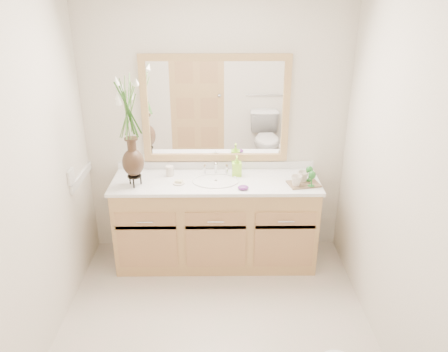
{
  "coord_description": "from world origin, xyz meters",
  "views": [
    {
      "loc": [
        0.04,
        -2.53,
        2.41
      ],
      "look_at": [
        0.07,
        0.65,
        1.03
      ],
      "focal_mm": 35.0,
      "sensor_mm": 36.0,
      "label": 1
    }
  ],
  "objects_px": {
    "flower_vase": "(129,118)",
    "tray": "(303,184)",
    "tumbler": "(170,171)",
    "soap_bottle": "(237,167)"
  },
  "relations": [
    {
      "from": "tumbler",
      "to": "tray",
      "type": "xyz_separation_m",
      "value": [
        1.18,
        -0.21,
        -0.04
      ]
    },
    {
      "from": "flower_vase",
      "to": "tray",
      "type": "height_order",
      "value": "flower_vase"
    },
    {
      "from": "tumbler",
      "to": "soap_bottle",
      "type": "xyz_separation_m",
      "value": [
        0.61,
        -0.0,
        0.04
      ]
    },
    {
      "from": "tray",
      "to": "tumbler",
      "type": "bearing_deg",
      "value": 158.21
    },
    {
      "from": "flower_vase",
      "to": "tumbler",
      "type": "height_order",
      "value": "flower_vase"
    },
    {
      "from": "flower_vase",
      "to": "soap_bottle",
      "type": "relative_size",
      "value": 5.21
    },
    {
      "from": "tumbler",
      "to": "tray",
      "type": "relative_size",
      "value": 0.34
    },
    {
      "from": "flower_vase",
      "to": "soap_bottle",
      "type": "distance_m",
      "value": 1.05
    },
    {
      "from": "flower_vase",
      "to": "soap_bottle",
      "type": "height_order",
      "value": "flower_vase"
    },
    {
      "from": "flower_vase",
      "to": "soap_bottle",
      "type": "xyz_separation_m",
      "value": [
        0.89,
        0.21,
        -0.52
      ]
    }
  ]
}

